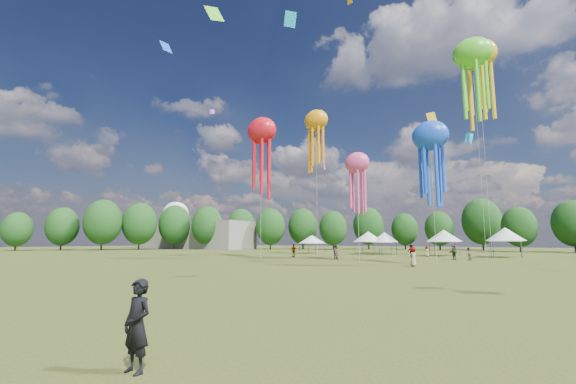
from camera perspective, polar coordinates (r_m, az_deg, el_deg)
The scene contains 10 objects.
ground at distance 16.55m, azimuth -31.44°, elevation -15.05°, with size 300.00×300.00×0.00m, color #384416.
observer_main at distance 7.92m, azimuth -22.51°, elevation -18.67°, with size 0.63×0.41×1.72m, color black.
spectator_near at distance 49.09m, azimuth 7.44°, elevation -9.35°, with size 0.88×0.68×1.81m, color gray.
spectators_far at distance 52.17m, azimuth 17.75°, elevation -8.97°, with size 24.37×24.27×1.91m.
festival_tents at distance 66.23m, azimuth 17.63°, elevation -6.65°, with size 37.88×6.70×4.41m.
show_kites at distance 55.65m, azimuth 17.67°, elevation 12.87°, with size 30.82×23.38×32.24m.
small_kites at distance 56.43m, azimuth 16.58°, elevation 22.40°, with size 78.89×49.92×44.45m.
treeline at distance 72.28m, azimuth 18.29°, elevation -3.97°, with size 201.57×95.24×13.43m.
hangar at distance 117.45m, azimuth -14.50°, elevation -6.61°, with size 40.00×12.00×8.00m, color gray.
radome at distance 133.66m, azimuth -17.15°, elevation -4.03°, with size 9.00×9.00×16.00m.
Camera 1 is at (14.68, -7.23, 2.46)m, focal length 22.77 mm.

